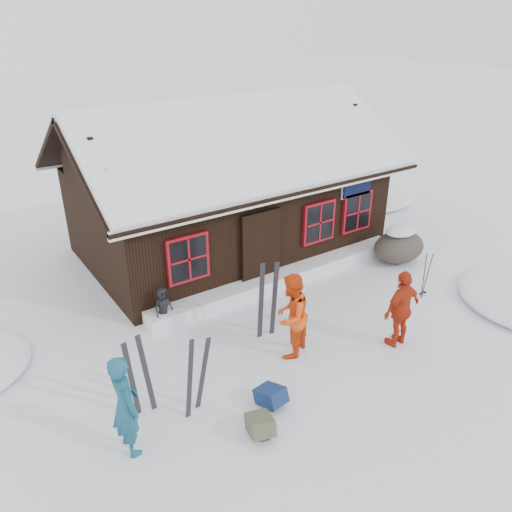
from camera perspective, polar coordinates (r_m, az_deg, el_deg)
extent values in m
plane|color=white|center=(10.84, 3.97, -10.01)|extent=(120.00, 120.00, 0.00)
cube|color=black|center=(14.67, -3.29, 5.54)|extent=(8.00, 5.00, 2.50)
cube|color=black|center=(12.87, -0.04, 12.44)|extent=(8.90, 3.14, 1.88)
cube|color=black|center=(15.34, -6.46, 14.49)|extent=(8.90, 3.14, 1.88)
cube|color=white|center=(12.83, -0.04, 13.05)|extent=(8.72, 3.07, 1.86)
cube|color=white|center=(15.31, -6.48, 15.00)|extent=(8.72, 3.07, 1.86)
cube|color=white|center=(13.92, -3.62, 17.08)|extent=(8.81, 0.22, 0.14)
cube|color=silver|center=(11.96, 3.97, 7.00)|extent=(8.90, 0.10, 0.20)
cube|color=black|center=(12.49, 0.47, 0.56)|extent=(1.00, 0.10, 2.00)
cube|color=black|center=(14.00, 11.50, 7.94)|extent=(1.00, 0.06, 0.60)
cube|color=maroon|center=(11.42, -7.78, -0.29)|extent=(1.04, 0.10, 1.14)
cube|color=black|center=(11.39, -7.69, -0.37)|extent=(0.90, 0.04, 1.00)
cube|color=maroon|center=(13.42, 7.19, 3.85)|extent=(1.04, 0.10, 1.14)
cube|color=black|center=(13.40, 7.30, 3.80)|extent=(0.90, 0.04, 1.00)
cube|color=maroon|center=(14.34, 11.44, 4.99)|extent=(1.04, 0.10, 1.14)
cube|color=black|center=(14.31, 11.56, 4.94)|extent=(0.90, 0.04, 1.00)
cube|color=white|center=(13.03, 3.13, -2.39)|extent=(7.60, 0.60, 0.35)
ellipsoid|color=white|center=(19.70, 11.70, 6.57)|extent=(4.00, 4.00, 0.48)
imported|color=navy|center=(8.29, -14.72, -16.15)|extent=(0.46, 0.68, 1.81)
imported|color=#DF450F|center=(10.06, 4.01, -6.86)|extent=(1.11, 1.03, 1.82)
imported|color=#B42C12|center=(10.78, 16.30, -5.81)|extent=(1.03, 0.46, 1.73)
imported|color=black|center=(11.36, -10.57, -5.71)|extent=(0.53, 0.41, 0.95)
ellipsoid|color=#474039|center=(14.64, 16.01, 1.02)|extent=(1.57, 1.18, 0.86)
ellipsoid|color=white|center=(14.50, 16.19, 2.36)|extent=(0.99, 0.72, 0.22)
cube|color=black|center=(8.85, -7.57, -13.85)|extent=(0.32, 0.14, 1.53)
cube|color=black|center=(8.93, -6.09, -13.30)|extent=(0.32, 0.14, 1.53)
cube|color=black|center=(8.93, -14.01, -13.66)|extent=(0.22, 0.10, 1.64)
cube|color=black|center=(9.00, -12.41, -13.09)|extent=(0.23, 0.09, 1.64)
cube|color=black|center=(10.60, 0.59, -5.32)|extent=(0.20, 0.07, 1.81)
cube|color=black|center=(10.68, 2.10, -5.06)|extent=(0.17, 0.12, 1.81)
cylinder|color=black|center=(12.87, 18.63, -2.26)|extent=(0.09, 0.11, 1.20)
cylinder|color=black|center=(12.97, 18.99, -2.10)|extent=(0.09, 0.11, 1.20)
cube|color=navy|center=(9.30, 1.70, -15.97)|extent=(0.46, 0.57, 0.28)
cube|color=#4A4F38|center=(8.78, 0.47, -19.04)|extent=(0.52, 0.61, 0.28)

